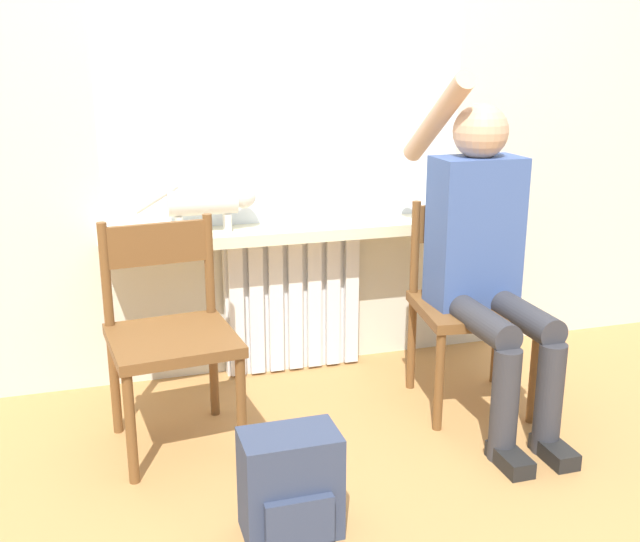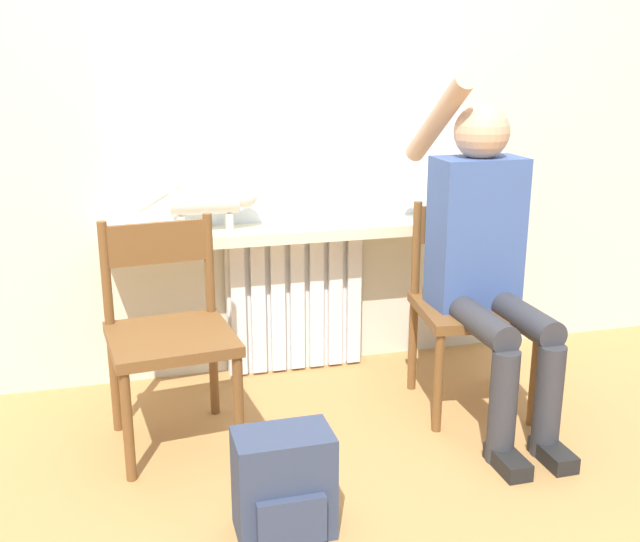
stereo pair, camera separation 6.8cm
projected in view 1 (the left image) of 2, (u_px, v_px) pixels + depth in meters
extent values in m
plane|color=#B27F47|center=(385.00, 504.00, 2.43)|extent=(12.00, 12.00, 0.00)
cube|color=beige|center=(286.00, 68.00, 3.18)|extent=(7.00, 0.06, 2.70)
cube|color=white|center=(293.00, 302.00, 3.41)|extent=(0.63, 0.05, 0.64)
cube|color=white|center=(236.00, 310.00, 3.30)|extent=(0.06, 0.03, 0.61)
cube|color=white|center=(256.00, 308.00, 3.32)|extent=(0.06, 0.03, 0.61)
cube|color=white|center=(276.00, 306.00, 3.35)|extent=(0.06, 0.03, 0.61)
cube|color=white|center=(295.00, 305.00, 3.37)|extent=(0.06, 0.03, 0.61)
cube|color=white|center=(314.00, 303.00, 3.40)|extent=(0.06, 0.03, 0.61)
cube|color=white|center=(333.00, 301.00, 3.42)|extent=(0.06, 0.03, 0.61)
cube|color=white|center=(351.00, 299.00, 3.44)|extent=(0.06, 0.03, 0.61)
cube|color=beige|center=(297.00, 232.00, 3.24)|extent=(1.66, 0.23, 0.05)
cube|color=white|center=(288.00, 74.00, 3.16)|extent=(1.60, 0.01, 1.27)
cube|color=brown|center=(172.00, 340.00, 2.68)|extent=(0.48, 0.48, 0.04)
cylinder|color=brown|center=(131.00, 429.00, 2.50)|extent=(0.04, 0.04, 0.40)
cylinder|color=brown|center=(241.00, 409.00, 2.64)|extent=(0.04, 0.04, 0.40)
cylinder|color=brown|center=(115.00, 384.00, 2.84)|extent=(0.04, 0.04, 0.40)
cylinder|color=brown|center=(214.00, 368.00, 2.98)|extent=(0.04, 0.04, 0.40)
cylinder|color=brown|center=(106.00, 275.00, 2.72)|extent=(0.04, 0.04, 0.39)
cylinder|color=brown|center=(209.00, 264.00, 2.86)|extent=(0.04, 0.04, 0.39)
cube|color=brown|center=(157.00, 244.00, 2.76)|extent=(0.39, 0.06, 0.16)
cube|color=brown|center=(473.00, 309.00, 3.01)|extent=(0.49, 0.49, 0.04)
cylinder|color=brown|center=(439.00, 382.00, 2.86)|extent=(0.04, 0.04, 0.40)
cylinder|color=brown|center=(534.00, 375.00, 2.92)|extent=(0.04, 0.04, 0.40)
cylinder|color=brown|center=(412.00, 345.00, 3.23)|extent=(0.04, 0.04, 0.40)
cylinder|color=brown|center=(496.00, 340.00, 3.28)|extent=(0.04, 0.04, 0.40)
cylinder|color=brown|center=(415.00, 247.00, 3.10)|extent=(0.04, 0.04, 0.39)
cylinder|color=brown|center=(503.00, 244.00, 3.16)|extent=(0.04, 0.04, 0.39)
cube|color=brown|center=(461.00, 223.00, 3.11)|extent=(0.39, 0.08, 0.16)
cylinder|color=#333338|center=(478.00, 319.00, 2.79)|extent=(0.11, 0.45, 0.11)
cylinder|color=#333338|center=(520.00, 314.00, 2.84)|extent=(0.11, 0.45, 0.11)
cylinder|color=#333338|center=(505.00, 405.00, 2.65)|extent=(0.10, 0.10, 0.42)
cylinder|color=#333338|center=(549.00, 399.00, 2.70)|extent=(0.10, 0.10, 0.42)
cube|color=black|center=(510.00, 459.00, 2.64)|extent=(0.09, 0.20, 0.06)
cube|color=black|center=(554.00, 451.00, 2.69)|extent=(0.09, 0.20, 0.06)
cube|color=#3D5693|center=(475.00, 232.00, 2.94)|extent=(0.34, 0.20, 0.59)
sphere|color=tan|center=(481.00, 132.00, 2.83)|extent=(0.21, 0.21, 0.21)
cylinder|color=tan|center=(437.00, 119.00, 2.92)|extent=(0.08, 0.50, 0.38)
cylinder|color=#3D5693|center=(514.00, 239.00, 2.96)|extent=(0.08, 0.08, 0.47)
cylinder|color=silver|center=(203.00, 202.00, 3.09)|extent=(0.29, 0.11, 0.11)
sphere|color=silver|center=(244.00, 196.00, 3.13)|extent=(0.10, 0.10, 0.10)
cone|color=silver|center=(245.00, 186.00, 3.10)|extent=(0.04, 0.04, 0.04)
cone|color=silver|center=(242.00, 184.00, 3.15)|extent=(0.04, 0.04, 0.04)
cylinder|color=silver|center=(228.00, 223.00, 3.12)|extent=(0.03, 0.03, 0.07)
cylinder|color=silver|center=(226.00, 221.00, 3.17)|extent=(0.03, 0.03, 0.07)
cylinder|color=silver|center=(180.00, 226.00, 3.06)|extent=(0.03, 0.03, 0.07)
cylinder|color=silver|center=(179.00, 224.00, 3.11)|extent=(0.03, 0.03, 0.07)
cylinder|color=silver|center=(157.00, 198.00, 3.03)|extent=(0.19, 0.03, 0.12)
cube|color=#333D56|center=(290.00, 483.00, 2.25)|extent=(0.29, 0.18, 0.33)
cube|color=#333D56|center=(300.00, 522.00, 2.17)|extent=(0.21, 0.03, 0.15)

